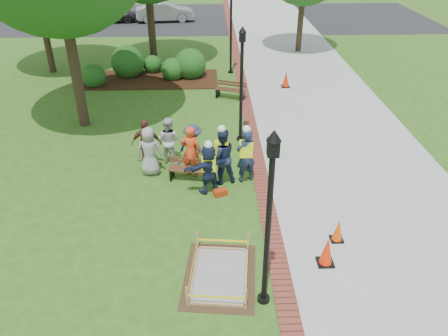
{
  "coord_description": "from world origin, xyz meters",
  "views": [
    {
      "loc": [
        0.13,
        -9.92,
        7.59
      ],
      "look_at": [
        0.5,
        1.2,
        1.0
      ],
      "focal_mm": 35.0,
      "sensor_mm": 36.0,
      "label": 1
    }
  ],
  "objects_px": {
    "bench_near": "(189,174)",
    "lamp_near": "(269,211)",
    "hivis_worker_b": "(246,154)",
    "cone_front": "(327,252)",
    "wet_concrete_pad": "(220,269)",
    "hivis_worker_a": "(209,167)",
    "hivis_worker_c": "(222,155)"
  },
  "relations": [
    {
      "from": "wet_concrete_pad",
      "to": "bench_near",
      "type": "xyz_separation_m",
      "value": [
        -0.88,
        4.39,
        -0.0
      ]
    },
    {
      "from": "hivis_worker_a",
      "to": "hivis_worker_b",
      "type": "bearing_deg",
      "value": 27.0
    },
    {
      "from": "lamp_near",
      "to": "hivis_worker_b",
      "type": "relative_size",
      "value": 2.17
    },
    {
      "from": "lamp_near",
      "to": "hivis_worker_b",
      "type": "height_order",
      "value": "lamp_near"
    },
    {
      "from": "hivis_worker_a",
      "to": "cone_front",
      "type": "bearing_deg",
      "value": -49.34
    },
    {
      "from": "wet_concrete_pad",
      "to": "cone_front",
      "type": "distance_m",
      "value": 2.66
    },
    {
      "from": "cone_front",
      "to": "wet_concrete_pad",
      "type": "bearing_deg",
      "value": -172.69
    },
    {
      "from": "bench_near",
      "to": "cone_front",
      "type": "relative_size",
      "value": 1.71
    },
    {
      "from": "bench_near",
      "to": "lamp_near",
      "type": "relative_size",
      "value": 0.33
    },
    {
      "from": "cone_front",
      "to": "lamp_near",
      "type": "bearing_deg",
      "value": -145.89
    },
    {
      "from": "cone_front",
      "to": "hivis_worker_b",
      "type": "relative_size",
      "value": 0.41
    },
    {
      "from": "cone_front",
      "to": "hivis_worker_b",
      "type": "height_order",
      "value": "hivis_worker_b"
    },
    {
      "from": "bench_near",
      "to": "cone_front",
      "type": "bearing_deg",
      "value": -49.09
    },
    {
      "from": "hivis_worker_b",
      "to": "hivis_worker_c",
      "type": "distance_m",
      "value": 0.77
    },
    {
      "from": "hivis_worker_a",
      "to": "hivis_worker_c",
      "type": "bearing_deg",
      "value": 53.6
    },
    {
      "from": "wet_concrete_pad",
      "to": "hivis_worker_c",
      "type": "distance_m",
      "value": 4.31
    },
    {
      "from": "bench_near",
      "to": "hivis_worker_b",
      "type": "height_order",
      "value": "hivis_worker_b"
    },
    {
      "from": "bench_near",
      "to": "hivis_worker_a",
      "type": "bearing_deg",
      "value": -47.96
    },
    {
      "from": "bench_near",
      "to": "hivis_worker_b",
      "type": "relative_size",
      "value": 0.71
    },
    {
      "from": "bench_near",
      "to": "hivis_worker_b",
      "type": "distance_m",
      "value": 1.96
    },
    {
      "from": "lamp_near",
      "to": "hivis_worker_a",
      "type": "height_order",
      "value": "lamp_near"
    },
    {
      "from": "bench_near",
      "to": "cone_front",
      "type": "xyz_separation_m",
      "value": [
        3.51,
        -4.05,
        0.16
      ]
    },
    {
      "from": "lamp_near",
      "to": "bench_near",
      "type": "bearing_deg",
      "value": 109.6
    },
    {
      "from": "wet_concrete_pad",
      "to": "lamp_near",
      "type": "relative_size",
      "value": 0.58
    },
    {
      "from": "lamp_near",
      "to": "hivis_worker_b",
      "type": "distance_m",
      "value": 5.29
    },
    {
      "from": "lamp_near",
      "to": "hivis_worker_a",
      "type": "relative_size",
      "value": 2.41
    },
    {
      "from": "hivis_worker_a",
      "to": "hivis_worker_b",
      "type": "xyz_separation_m",
      "value": [
        1.18,
        0.6,
        0.09
      ]
    },
    {
      "from": "cone_front",
      "to": "hivis_worker_b",
      "type": "bearing_deg",
      "value": 113.26
    },
    {
      "from": "bench_near",
      "to": "hivis_worker_c",
      "type": "relative_size",
      "value": 0.69
    },
    {
      "from": "cone_front",
      "to": "hivis_worker_a",
      "type": "distance_m",
      "value": 4.44
    },
    {
      "from": "hivis_worker_c",
      "to": "bench_near",
      "type": "bearing_deg",
      "value": 171.57
    },
    {
      "from": "lamp_near",
      "to": "hivis_worker_c",
      "type": "height_order",
      "value": "lamp_near"
    }
  ]
}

